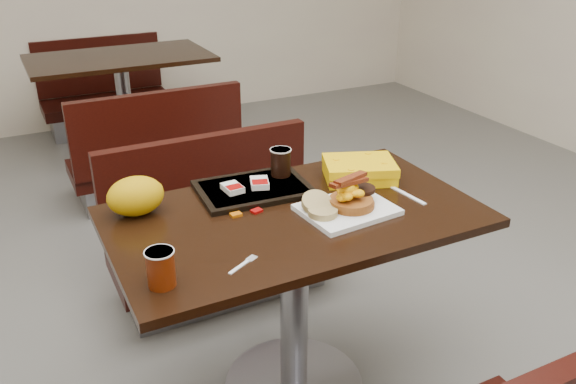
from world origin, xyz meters
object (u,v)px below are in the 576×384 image
pancake_stack (352,202)px  tray (253,189)px  coffee_cup_near (161,268)px  hashbrown_sleeve_left (232,188)px  hashbrown_sleeve_right (260,183)px  knife (407,195)px  fork (239,267)px  table_near (294,307)px  coffee_cup_far (281,162)px  bench_far_s (152,142)px  bench_near_n (223,226)px  bench_far_n (106,87)px  paper_bag (136,196)px  table_far (125,109)px  platter (347,210)px  clamshell (359,170)px

pancake_stack → tray: pancake_stack is taller
coffee_cup_near → hashbrown_sleeve_left: 0.57m
hashbrown_sleeve_left → hashbrown_sleeve_right: bearing=-6.8°
knife → hashbrown_sleeve_left: 0.60m
coffee_cup_near → fork: 0.22m
table_near → pancake_stack: (0.17, -0.07, 0.41)m
coffee_cup_far → tray: bearing=-159.9°
coffee_cup_far → bench_far_s: bearing=92.7°
knife → coffee_cup_far: coffee_cup_far is taller
pancake_stack → tray: 0.36m
bench_far_s → pancake_stack: 2.02m
bench_far_s → tray: size_ratio=2.60×
bench_near_n → knife: bearing=-61.6°
bench_near_n → hashbrown_sleeve_left: 0.66m
bench_far_n → knife: bearing=-83.1°
pancake_stack → paper_bag: size_ratio=0.81×
bench_far_n → fork: bearing=-94.7°
pancake_stack → fork: 0.49m
table_near → knife: bearing=-7.8°
bench_near_n → coffee_cup_near: bearing=-118.9°
coffee_cup_near → tray: (0.45, 0.43, -0.04)m
bench_far_n → knife: knife is taller
table_far → coffee_cup_far: size_ratio=11.97×
platter → knife: (0.25, 0.02, -0.01)m
paper_bag → bench_far_n: bearing=81.5°
pancake_stack → coffee_cup_near: 0.69m
bench_near_n → platter: 0.88m
coffee_cup_near → knife: (0.91, 0.16, -0.05)m
hashbrown_sleeve_right → tray: bearing=-173.0°
tray → paper_bag: (-0.41, 0.01, 0.06)m
hashbrown_sleeve_left → clamshell: 0.48m
fork → hashbrown_sleeve_right: hashbrown_sleeve_right is taller
pancake_stack → hashbrown_sleeve_left: 0.42m
bench_near_n → bench_far_n: same height
table_near → knife: size_ratio=6.63×
bench_far_n → clamshell: size_ratio=3.95×
pancake_stack → coffee_cup_near: coffee_cup_near is taller
coffee_cup_near → hashbrown_sleeve_left: (0.37, 0.43, -0.02)m
table_near → hashbrown_sleeve_left: 0.48m
tray → bench_far_s: bearing=92.1°
table_far → hashbrown_sleeve_right: (-0.03, -2.39, 0.40)m
bench_far_n → paper_bag: 3.14m
paper_bag → hashbrown_sleeve_left: bearing=-2.1°
table_near → hashbrown_sleeve_right: bearing=98.6°
tray → table_near: bearing=-72.0°
coffee_cup_far → paper_bag: (-0.54, -0.04, -0.00)m
bench_far_s → bench_far_n: bearing=90.0°
knife → hashbrown_sleeve_left: hashbrown_sleeve_left is taller
table_far → pancake_stack: size_ratio=7.98×
fork → clamshell: (0.63, 0.37, 0.03)m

